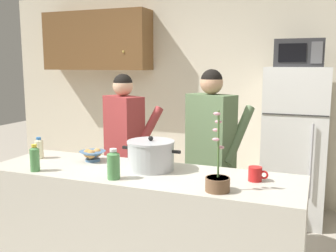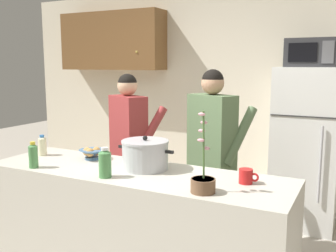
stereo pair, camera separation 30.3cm
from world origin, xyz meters
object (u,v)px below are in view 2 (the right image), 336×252
Objects in this scene: coffee_mug at (246,176)px; bottle_mid_counter at (105,163)px; bottle_near_edge at (42,145)px; cooking_pot at (145,155)px; bread_bowl at (92,153)px; potted_orchid at (203,181)px; refrigerator at (306,147)px; person_near_pot at (129,138)px; microwave at (311,53)px; bottle_far_corner at (33,155)px; person_by_sink at (212,142)px.

coffee_mug is 0.94m from bottle_mid_counter.
bottle_near_edge is 0.85× the size of bottle_mid_counter.
cooking_pot is 0.76m from coffee_mug.
bread_bowl is 1.16m from potted_orchid.
potted_orchid is at bearing -99.11° from refrigerator.
refrigerator reaches higher than person_near_pot.
microwave is 2.42m from bottle_mid_counter.
coffee_mug is at bearing 12.50° from bottle_far_corner.
microwave is 2.32× the size of bottle_mid_counter.
person_by_sink reaches higher than cooking_pot.
person_near_pot reaches higher than coffee_mug.
person_near_pot is (-1.47, -1.07, -0.80)m from microwave.
person_near_pot is 1.03m from bottle_far_corner.
bottle_far_corner is at bearing -54.61° from bottle_near_edge.
cooking_pot is 2.32× the size of bottle_far_corner.
person_near_pot is at bearing 93.18° from bread_bowl.
person_near_pot is 1.07m from bottle_mid_counter.
microwave is 0.30× the size of person_near_pot.
potted_orchid is at bearing 1.93° from bottle_far_corner.
coffee_mug is at bearing -94.75° from refrigerator.
microwave reaches higher than coffee_mug.
bread_bowl is at bearing 60.36° from bottle_far_corner.
person_by_sink is 3.31× the size of potted_orchid.
bread_bowl is at bearing -142.33° from person_by_sink.
person_by_sink is 12.53× the size of coffee_mug.
bottle_near_edge is (-1.89, -1.78, 0.18)m from refrigerator.
bread_bowl is (-0.80, -0.62, -0.05)m from person_by_sink.
bottle_near_edge is at bearing -178.71° from cooking_pot.
coffee_mug is (-0.15, -1.77, 0.14)m from refrigerator.
potted_orchid is at bearing -99.21° from microwave.
refrigerator reaches higher than coffee_mug.
coffee_mug is at bearing 0.38° from bottle_near_edge.
bottle_near_edge reaches higher than bread_bowl.
coffee_mug is 0.26× the size of potted_orchid.
person_by_sink reaches higher than bread_bowl.
person_near_pot is 1.49m from coffee_mug.
person_near_pot is 3.22× the size of potted_orchid.
bottle_near_edge is (-0.42, -0.69, 0.02)m from person_near_pot.
person_near_pot is 0.97× the size of person_by_sink.
person_near_pot reaches higher than bottle_far_corner.
person_by_sink reaches higher than coffee_mug.
microwave is at bearing 85.19° from coffee_mug.
microwave is at bearing 51.43° from bottle_far_corner.
refrigerator is 2.24m from bread_bowl.
coffee_mug is at bearing -2.82° from bread_bowl.
person_near_pot is (-1.47, -1.09, 0.16)m from refrigerator.
bottle_mid_counter is at bearing 3.45° from bottle_far_corner.
bread_bowl reaches higher than coffee_mug.
bottle_near_edge is at bearing -136.72° from refrigerator.
bottle_near_edge is at bearing 161.38° from bottle_mid_counter.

